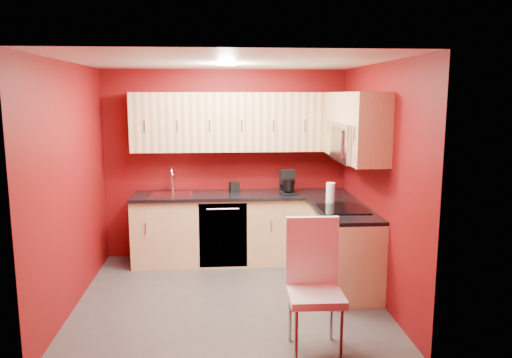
{
  "coord_description": "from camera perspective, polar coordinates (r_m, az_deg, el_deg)",
  "views": [
    {
      "loc": [
        -0.1,
        -5.12,
        2.17
      ],
      "look_at": [
        0.33,
        0.55,
        1.21
      ],
      "focal_mm": 35.0,
      "sensor_mm": 36.0,
      "label": 1
    }
  ],
  "objects": [
    {
      "name": "sink",
      "position": [
        6.47,
        -9.62,
        -1.44
      ],
      "size": [
        0.52,
        0.42,
        0.35
      ],
      "color": "silver",
      "rests_on": "countertop_back"
    },
    {
      "name": "upper_cabinets_right",
      "position": [
        5.78,
        11.01,
        6.63
      ],
      "size": [
        0.35,
        1.55,
        0.75
      ],
      "color": "#E7CA83",
      "rests_on": "wall_right"
    },
    {
      "name": "base_cabinets_right",
      "position": [
        5.82,
        9.85,
        -7.89
      ],
      "size": [
        0.6,
        1.3,
        0.87
      ],
      "primitive_type": "cube",
      "color": "#ECC087",
      "rests_on": "floor"
    },
    {
      "name": "countertop_back",
      "position": [
        6.44,
        -1.62,
        -1.85
      ],
      "size": [
        2.8,
        0.63,
        0.04
      ],
      "primitive_type": "cube",
      "color": "black",
      "rests_on": "base_cabinets_back"
    },
    {
      "name": "cooktop",
      "position": [
        5.64,
        9.92,
        -3.39
      ],
      "size": [
        0.5,
        0.55,
        0.01
      ],
      "primitive_type": "cube",
      "color": "black",
      "rests_on": "countertop_right"
    },
    {
      "name": "floor",
      "position": [
        5.57,
        -3.08,
        -13.36
      ],
      "size": [
        3.2,
        3.2,
        0.0
      ],
      "primitive_type": "plane",
      "color": "#44413F",
      "rests_on": "ground"
    },
    {
      "name": "wall_right",
      "position": [
        5.48,
        13.78,
        -0.34
      ],
      "size": [
        0.0,
        3.0,
        3.0
      ],
      "primitive_type": "plane",
      "rotation": [
        1.57,
        0.0,
        -1.57
      ],
      "color": "maroon",
      "rests_on": "floor"
    },
    {
      "name": "microwave",
      "position": [
        5.55,
        11.28,
        4.15
      ],
      "size": [
        0.42,
        0.76,
        0.42
      ],
      "color": "silver",
      "rests_on": "upper_cabinets_right"
    },
    {
      "name": "downlight",
      "position": [
        5.43,
        -3.4,
        12.91
      ],
      "size": [
        0.2,
        0.2,
        0.01
      ],
      "primitive_type": "cylinder",
      "color": "white",
      "rests_on": "ceiling"
    },
    {
      "name": "ceiling",
      "position": [
        5.14,
        -3.34,
        13.27
      ],
      "size": [
        3.2,
        3.2,
        0.0
      ],
      "primitive_type": "plane",
      "rotation": [
        3.14,
        0.0,
        0.0
      ],
      "color": "white",
      "rests_on": "wall_back"
    },
    {
      "name": "dining_chair",
      "position": [
        4.32,
        6.8,
        -12.29
      ],
      "size": [
        0.47,
        0.49,
        1.13
      ],
      "primitive_type": null,
      "rotation": [
        0.0,
        0.0,
        -0.02
      ],
      "color": "white",
      "rests_on": "floor"
    },
    {
      "name": "base_cabinets_back",
      "position": [
        6.57,
        -1.61,
        -5.72
      ],
      "size": [
        2.8,
        0.6,
        0.87
      ],
      "primitive_type": "cube",
      "color": "#ECC087",
      "rests_on": "floor"
    },
    {
      "name": "paper_towel",
      "position": [
        5.9,
        8.52,
        -1.62
      ],
      "size": [
        0.18,
        0.18,
        0.25
      ],
      "primitive_type": null,
      "rotation": [
        0.0,
        0.0,
        -0.36
      ],
      "color": "white",
      "rests_on": "countertop_right"
    },
    {
      "name": "wall_front",
      "position": [
        3.74,
        -2.7,
        -4.65
      ],
      "size": [
        3.2,
        0.0,
        3.2
      ],
      "primitive_type": "plane",
      "rotation": [
        -1.57,
        0.0,
        0.0
      ],
      "color": "maroon",
      "rests_on": "floor"
    },
    {
      "name": "coffee_maker",
      "position": [
        6.38,
        3.74,
        -0.39
      ],
      "size": [
        0.21,
        0.27,
        0.31
      ],
      "primitive_type": null,
      "rotation": [
        0.0,
        0.0,
        0.13
      ],
      "color": "black",
      "rests_on": "countertop_back"
    },
    {
      "name": "wall_left",
      "position": [
        5.42,
        -20.38,
        -0.78
      ],
      "size": [
        0.0,
        3.0,
        3.0
      ],
      "primitive_type": "plane",
      "rotation": [
        1.57,
        0.0,
        1.57
      ],
      "color": "maroon",
      "rests_on": "floor"
    },
    {
      "name": "upper_cabinets_back",
      "position": [
        6.47,
        -1.73,
        6.55
      ],
      "size": [
        2.8,
        0.35,
        0.75
      ],
      "primitive_type": "cube",
      "color": "#E7CA83",
      "rests_on": "wall_back"
    },
    {
      "name": "dishwasher_front",
      "position": [
        6.28,
        -3.77,
        -6.45
      ],
      "size": [
        0.6,
        0.02,
        0.82
      ],
      "primitive_type": "cube",
      "color": "black",
      "rests_on": "base_cabinets_back"
    },
    {
      "name": "napkin_holder",
      "position": [
        6.56,
        -2.52,
        -0.91
      ],
      "size": [
        0.14,
        0.14,
        0.13
      ],
      "primitive_type": null,
      "rotation": [
        0.0,
        0.0,
        0.22
      ],
      "color": "black",
      "rests_on": "countertop_back"
    },
    {
      "name": "countertop_right",
      "position": [
        5.68,
        9.87,
        -3.56
      ],
      "size": [
        0.63,
        1.27,
        0.04
      ],
      "primitive_type": "cube",
      "color": "black",
      "rests_on": "base_cabinets_right"
    },
    {
      "name": "wall_back",
      "position": [
        6.69,
        -3.48,
        1.69
      ],
      "size": [
        3.2,
        0.0,
        3.2
      ],
      "primitive_type": "plane",
      "rotation": [
        1.57,
        0.0,
        0.0
      ],
      "color": "maroon",
      "rests_on": "floor"
    }
  ]
}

